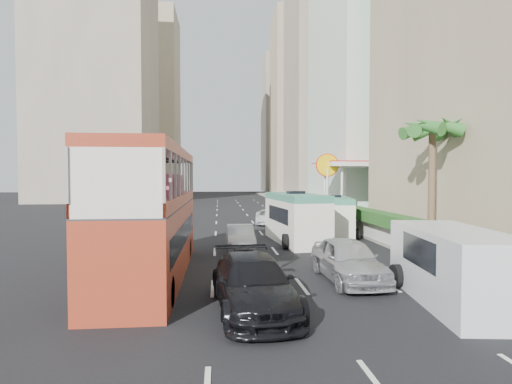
{
  "coord_description": "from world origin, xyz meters",
  "views": [
    {
      "loc": [
        -3.37,
        -16.04,
        3.9
      ],
      "look_at": [
        -1.5,
        4.0,
        3.2
      ],
      "focal_mm": 28.0,
      "sensor_mm": 36.0,
      "label": 1
    }
  ],
  "objects": [
    {
      "name": "minibus_near",
      "position": [
        1.26,
        7.72,
        1.48
      ],
      "size": [
        2.93,
        6.88,
        2.96
      ],
      "primitive_type": "cube",
      "rotation": [
        0.0,
        0.0,
        0.11
      ],
      "color": "silver",
      "rests_on": "ground"
    },
    {
      "name": "panel_van_far",
      "position": [
        4.23,
        23.66,
        0.96
      ],
      "size": [
        2.17,
        4.89,
        1.92
      ],
      "primitive_type": "cube",
      "rotation": [
        0.0,
        0.0,
        0.05
      ],
      "color": "silver",
      "rests_on": "ground"
    },
    {
      "name": "van_asset",
      "position": [
        0.74,
        17.54,
        0.0
      ],
      "size": [
        2.41,
        4.5,
        1.2
      ],
      "primitive_type": "imported",
      "rotation": [
        0.0,
        0.0,
        -0.1
      ],
      "color": "silver",
      "rests_on": "ground"
    },
    {
      "name": "car_black",
      "position": [
        -2.37,
        -4.39,
        0.0
      ],
      "size": [
        2.63,
        5.53,
        1.56
      ],
      "primitive_type": "imported",
      "rotation": [
        0.0,
        0.0,
        0.09
      ],
      "color": "black",
      "rests_on": "ground"
    },
    {
      "name": "hedge",
      "position": [
        6.2,
        14.0,
        1.53
      ],
      "size": [
        1.1,
        44.0,
        0.7
      ],
      "primitive_type": "cube",
      "color": "#2D6626",
      "rests_on": "kerb_wall"
    },
    {
      "name": "tower_left_a",
      "position": [
        -24.0,
        55.0,
        26.0
      ],
      "size": [
        18.0,
        18.0,
        52.0
      ],
      "primitive_type": "cube",
      "color": "tan",
      "rests_on": "ground"
    },
    {
      "name": "double_decker_bus",
      "position": [
        -6.0,
        0.0,
        2.53
      ],
      "size": [
        2.5,
        11.0,
        5.06
      ],
      "primitive_type": "cube",
      "color": "#A4351D",
      "rests_on": "ground"
    },
    {
      "name": "tower_mid",
      "position": [
        18.0,
        58.0,
        25.0
      ],
      "size": [
        16.0,
        16.0,
        50.0
      ],
      "primitive_type": "cube",
      "color": "tan",
      "rests_on": "ground"
    },
    {
      "name": "panel_van_near",
      "position": [
        3.98,
        -4.29,
        1.14
      ],
      "size": [
        3.01,
        5.97,
        2.29
      ],
      "primitive_type": "cube",
      "rotation": [
        0.0,
        0.0,
        -0.13
      ],
      "color": "silver",
      "rests_on": "ground"
    },
    {
      "name": "tower_left_b",
      "position": [
        -22.0,
        90.0,
        23.0
      ],
      "size": [
        16.0,
        16.0,
        46.0
      ],
      "primitive_type": "cube",
      "color": "tan",
      "rests_on": "ground"
    },
    {
      "name": "car_silver_lane_a",
      "position": [
        -2.22,
        5.51,
        0.0
      ],
      "size": [
        1.47,
        4.09,
        1.34
      ],
      "primitive_type": "imported",
      "rotation": [
        0.0,
        0.0,
        0.01
      ],
      "color": "#BABCC1",
      "rests_on": "ground"
    },
    {
      "name": "kerb_wall",
      "position": [
        6.2,
        14.0,
        0.68
      ],
      "size": [
        0.3,
        44.0,
        1.0
      ],
      "primitive_type": "cube",
      "color": "silver",
      "rests_on": "sidewalk"
    },
    {
      "name": "minibus_far",
      "position": [
        4.38,
        10.23,
        1.31
      ],
      "size": [
        3.0,
        6.17,
        2.62
      ],
      "primitive_type": "cube",
      "rotation": [
        0.0,
        0.0,
        -0.18
      ],
      "color": "silver",
      "rests_on": "ground"
    },
    {
      "name": "palm_tree",
      "position": [
        7.8,
        4.0,
        3.38
      ],
      "size": [
        0.36,
        0.36,
        6.4
      ],
      "primitive_type": "cylinder",
      "color": "brown",
      "rests_on": "sidewalk"
    },
    {
      "name": "shell_station",
      "position": [
        10.0,
        23.0,
        2.75
      ],
      "size": [
        6.5,
        8.0,
        5.5
      ],
      "primitive_type": "cube",
      "color": "silver",
      "rests_on": "ground"
    },
    {
      "name": "sidewalk",
      "position": [
        9.0,
        25.0,
        0.09
      ],
      "size": [
        6.0,
        120.0,
        0.18
      ],
      "primitive_type": "cube",
      "color": "#99968C",
      "rests_on": "ground"
    },
    {
      "name": "car_silver_lane_b",
      "position": [
        1.5,
        -1.43,
        0.0
      ],
      "size": [
        2.06,
        4.84,
        1.63
      ],
      "primitive_type": "imported",
      "rotation": [
        0.0,
        0.0,
        0.03
      ],
      "color": "#BABCC1",
      "rests_on": "ground"
    },
    {
      "name": "tower_far_a",
      "position": [
        17.0,
        82.0,
        22.0
      ],
      "size": [
        14.0,
        14.0,
        44.0
      ],
      "primitive_type": "cube",
      "color": "tan",
      "rests_on": "ground"
    },
    {
      "name": "tower_far_b",
      "position": [
        17.0,
        104.0,
        20.0
      ],
      "size": [
        14.0,
        14.0,
        40.0
      ],
      "primitive_type": "cube",
      "color": "tan",
      "rests_on": "ground"
    },
    {
      "name": "ground_plane",
      "position": [
        0.0,
        0.0,
        0.0
      ],
      "size": [
        200.0,
        200.0,
        0.0
      ],
      "primitive_type": "plane",
      "color": "black",
      "rests_on": "ground"
    }
  ]
}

